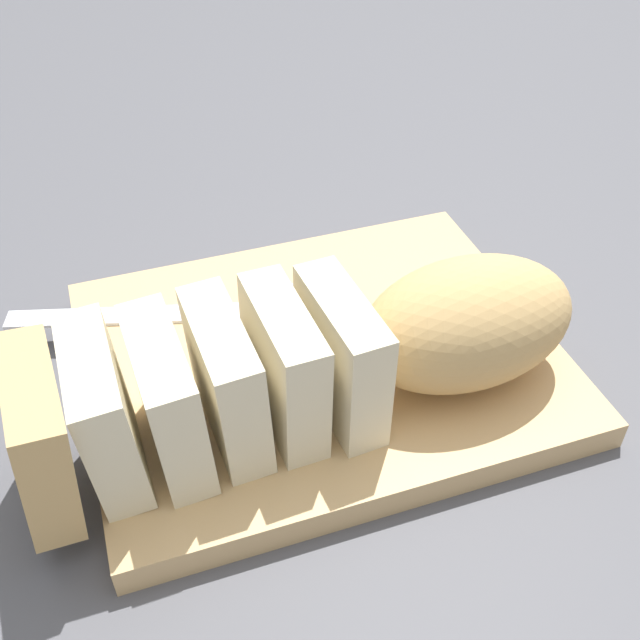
% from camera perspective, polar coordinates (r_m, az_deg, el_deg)
% --- Properties ---
extents(ground_plane, '(3.00, 3.00, 0.00)m').
position_cam_1_polar(ground_plane, '(0.63, 0.00, -3.74)').
color(ground_plane, '#4C4C51').
extents(cutting_board, '(0.38, 0.31, 0.02)m').
position_cam_1_polar(cutting_board, '(0.62, 0.00, -2.95)').
color(cutting_board, tan).
rests_on(cutting_board, ground_plane).
extents(bread_loaf, '(0.41, 0.11, 0.10)m').
position_cam_1_polar(bread_loaf, '(0.53, 0.90, -2.81)').
color(bread_loaf, tan).
rests_on(bread_loaf, cutting_board).
extents(bread_knife, '(0.29, 0.11, 0.02)m').
position_cam_1_polar(bread_knife, '(0.64, -3.91, 1.22)').
color(bread_knife, silver).
rests_on(bread_knife, cutting_board).
extents(crumb_near_knife, '(0.01, 0.01, 0.01)m').
position_cam_1_polar(crumb_near_knife, '(0.58, -2.06, -4.89)').
color(crumb_near_knife, '#A8753D').
rests_on(crumb_near_knife, cutting_board).
extents(crumb_near_loaf, '(0.01, 0.01, 0.01)m').
position_cam_1_polar(crumb_near_loaf, '(0.60, -1.43, -3.01)').
color(crumb_near_loaf, '#A8753D').
rests_on(crumb_near_loaf, cutting_board).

